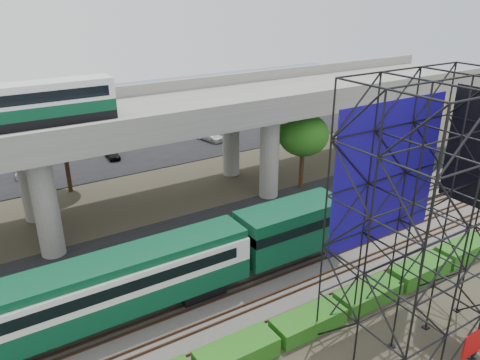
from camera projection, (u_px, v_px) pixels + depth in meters
ground at (254, 297)px, 30.81m from camera, size 140.00×140.00×0.00m
ballast_bed at (238, 280)px, 32.33m from camera, size 90.00×12.00×0.20m
service_road at (184, 231)px, 39.00m from camera, size 90.00×5.00×0.08m
parking_lot at (101, 152)px, 57.39m from camera, size 90.00×18.00×0.08m
harbor_water at (60, 114)px, 74.60m from camera, size 140.00×40.00×0.03m
rail_tracks at (238, 278)px, 32.26m from camera, size 90.00×9.52×0.16m
commuter_train at (131, 280)px, 27.62m from camera, size 29.30×3.06×4.30m
overpass at (145, 122)px, 39.83m from camera, size 80.00×12.00×12.40m
scaffold_tower at (429, 223)px, 24.41m from camera, size 9.36×6.36×15.00m
hedge_strip at (308, 321)px, 27.72m from camera, size 34.60×1.80×1.20m
trees at (101, 159)px, 39.02m from camera, size 40.94×16.94×7.69m
parked_cars at (105, 147)px, 57.15m from camera, size 35.31×9.66×1.28m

